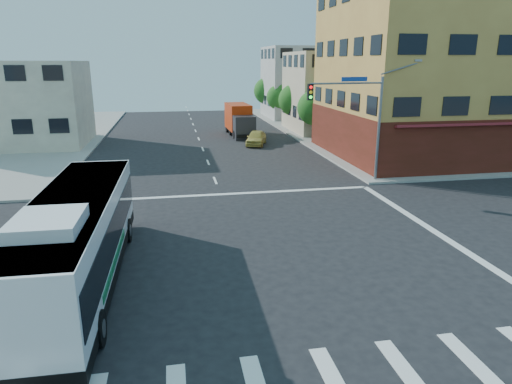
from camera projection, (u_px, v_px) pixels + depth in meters
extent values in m
plane|color=black|center=(245.00, 256.00, 19.26)|extent=(120.00, 120.00, 0.00)
cube|color=gray|center=(471.00, 125.00, 58.45)|extent=(50.00, 50.00, 0.15)
cube|color=gold|center=(444.00, 73.00, 38.32)|extent=(18.00, 15.00, 14.00)
cube|color=#5A1D14|center=(438.00, 132.00, 39.70)|extent=(18.09, 15.08, 4.00)
cube|color=maroon|center=(495.00, 124.00, 32.55)|extent=(16.00, 1.60, 0.51)
cube|color=#B6A88B|center=(342.00, 92.00, 53.14)|extent=(12.00, 10.00, 9.00)
cube|color=#ADACA7|center=(308.00, 83.00, 66.23)|extent=(12.00, 10.00, 10.00)
cube|color=beige|center=(19.00, 104.00, 43.54)|extent=(12.00, 10.00, 8.00)
cylinder|color=slate|center=(379.00, 130.00, 30.40)|extent=(0.18, 0.18, 7.00)
cylinder|color=slate|center=(347.00, 83.00, 28.87)|extent=(5.01, 0.62, 0.12)
cube|color=black|center=(310.00, 92.00, 28.33)|extent=(0.32, 0.30, 1.00)
sphere|color=#FF0C0C|center=(311.00, 87.00, 28.09)|extent=(0.20, 0.20, 0.20)
sphere|color=yellow|center=(311.00, 92.00, 28.17)|extent=(0.20, 0.20, 0.20)
sphere|color=#19FF33|center=(311.00, 97.00, 28.25)|extent=(0.20, 0.20, 0.20)
cube|color=navy|center=(354.00, 79.00, 28.93)|extent=(1.80, 0.22, 0.28)
cube|color=gray|center=(418.00, 60.00, 29.83)|extent=(0.50, 0.22, 0.14)
cylinder|color=#342012|center=(314.00, 131.00, 47.53)|extent=(0.28, 0.28, 1.92)
sphere|color=#185418|center=(315.00, 108.00, 46.87)|extent=(3.60, 3.60, 3.60)
sphere|color=#185418|center=(320.00, 99.00, 46.41)|extent=(2.52, 2.52, 2.52)
cylinder|color=#342012|center=(294.00, 121.00, 55.08)|extent=(0.28, 0.28, 1.99)
sphere|color=#185418|center=(294.00, 100.00, 54.39)|extent=(3.80, 3.80, 3.80)
sphere|color=#185418|center=(298.00, 92.00, 53.91)|extent=(2.66, 2.66, 2.66)
cylinder|color=#342012|center=(279.00, 114.00, 62.66)|extent=(0.28, 0.28, 1.89)
sphere|color=#185418|center=(279.00, 97.00, 62.02)|extent=(3.40, 3.40, 3.40)
sphere|color=#185418|center=(282.00, 91.00, 61.58)|extent=(2.38, 2.38, 2.38)
cylinder|color=#342012|center=(267.00, 108.00, 70.20)|extent=(0.28, 0.28, 2.03)
sphere|color=#185418|center=(267.00, 91.00, 69.48)|extent=(4.00, 4.00, 4.00)
sphere|color=#185418|center=(270.00, 84.00, 68.99)|extent=(2.80, 2.80, 2.80)
cube|color=black|center=(80.00, 270.00, 16.66)|extent=(2.88, 12.60, 0.47)
cube|color=white|center=(77.00, 238.00, 16.31)|extent=(2.87, 12.57, 2.98)
cube|color=black|center=(76.00, 233.00, 16.26)|extent=(2.92, 12.20, 1.31)
cube|color=black|center=(103.00, 189.00, 22.17)|extent=(2.45, 0.10, 1.41)
cube|color=#E5590C|center=(101.00, 168.00, 21.91)|extent=(2.00, 0.09, 0.29)
cube|color=white|center=(72.00, 200.00, 15.91)|extent=(2.81, 12.32, 0.13)
cube|color=white|center=(47.00, 223.00, 12.87)|extent=(1.90, 2.33, 0.38)
cube|color=#107039|center=(35.00, 266.00, 15.80)|extent=(0.12, 5.74, 0.29)
cube|color=#107039|center=(116.00, 261.00, 16.23)|extent=(0.12, 5.74, 0.29)
cylinder|color=black|center=(69.00, 234.00, 20.27)|extent=(0.33, 1.09, 1.09)
cylinder|color=#99999E|center=(66.00, 234.00, 20.25)|extent=(0.05, 0.54, 0.54)
cylinder|color=black|center=(127.00, 231.00, 20.67)|extent=(0.33, 1.09, 1.09)
cylinder|color=#99999E|center=(130.00, 230.00, 20.69)|extent=(0.05, 0.54, 0.54)
cylinder|color=black|center=(5.00, 337.00, 12.66)|extent=(0.33, 1.09, 1.09)
cylinder|color=black|center=(98.00, 329.00, 13.06)|extent=(0.33, 1.09, 1.09)
cylinder|color=#99999E|center=(104.00, 328.00, 13.09)|extent=(0.05, 0.54, 0.54)
cube|color=#26262B|center=(244.00, 128.00, 48.04)|extent=(2.23, 2.14, 2.45)
cube|color=black|center=(246.00, 125.00, 47.10)|extent=(1.98, 0.14, 0.94)
cube|color=#B62C09|center=(238.00, 117.00, 51.19)|extent=(2.44, 5.34, 2.82)
cube|color=black|center=(240.00, 131.00, 50.53)|extent=(2.33, 7.59, 0.28)
cylinder|color=black|center=(235.00, 135.00, 48.22)|extent=(0.30, 0.95, 0.94)
cylinder|color=black|center=(253.00, 134.00, 48.63)|extent=(0.30, 0.95, 0.94)
cylinder|color=black|center=(231.00, 131.00, 50.78)|extent=(0.30, 0.95, 0.94)
cylinder|color=black|center=(248.00, 131.00, 51.19)|extent=(0.30, 0.95, 0.94)
cylinder|color=black|center=(227.00, 128.00, 52.99)|extent=(0.30, 0.95, 0.94)
cylinder|color=black|center=(244.00, 128.00, 53.40)|extent=(0.30, 0.95, 0.94)
imported|color=#C9B751|center=(256.00, 138.00, 44.82)|extent=(2.91, 4.50, 1.42)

